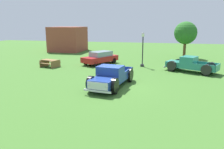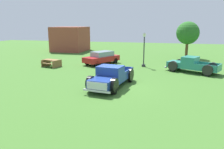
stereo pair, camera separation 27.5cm
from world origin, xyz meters
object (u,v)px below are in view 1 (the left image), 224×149
at_px(lamp_post_near, 143,49).
at_px(oak_tree_east, 186,33).
at_px(pickup_truck_behind_left, 188,64).
at_px(picnic_table, 50,62).
at_px(sedan_distant_a, 100,57).
at_px(pickup_truck_foreground, 110,77).

bearing_deg(lamp_post_near, oak_tree_east, 57.82).
height_order(pickup_truck_behind_left, picnic_table, pickup_truck_behind_left).
xyz_separation_m(pickup_truck_behind_left, sedan_distant_a, (-9.45, 2.09, 0.05)).
height_order(lamp_post_near, oak_tree_east, oak_tree_east).
bearing_deg(sedan_distant_a, oak_tree_east, 36.94).
bearing_deg(picnic_table, pickup_truck_foreground, -37.58).
xyz_separation_m(sedan_distant_a, picnic_table, (-4.79, -2.95, -0.27)).
relative_size(sedan_distant_a, lamp_post_near, 1.28).
relative_size(pickup_truck_behind_left, oak_tree_east, 1.06).
relative_size(pickup_truck_foreground, lamp_post_near, 1.49).
height_order(pickup_truck_foreground, sedan_distant_a, pickup_truck_foreground).
relative_size(sedan_distant_a, picnic_table, 2.21).
xyz_separation_m(pickup_truck_behind_left, lamp_post_near, (-4.58, 1.67, 1.20)).
height_order(pickup_truck_behind_left, lamp_post_near, lamp_post_near).
bearing_deg(picnic_table, lamp_post_near, 14.69).
distance_m(pickup_truck_behind_left, oak_tree_east, 9.78).
xyz_separation_m(pickup_truck_foreground, pickup_truck_behind_left, (6.00, 7.20, -0.05)).
distance_m(sedan_distant_a, oak_tree_east, 12.46).
bearing_deg(pickup_truck_behind_left, picnic_table, -176.53).
bearing_deg(lamp_post_near, pickup_truck_foreground, -99.11).
xyz_separation_m(lamp_post_near, picnic_table, (-9.66, -2.53, -1.42)).
distance_m(sedan_distant_a, picnic_table, 5.63).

